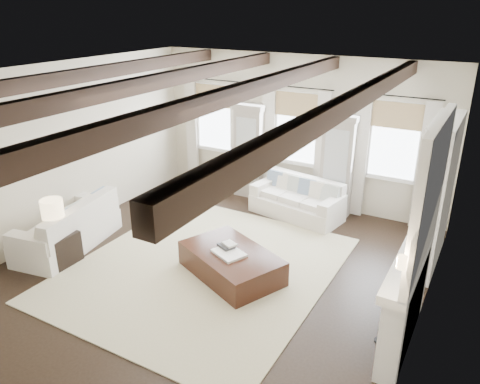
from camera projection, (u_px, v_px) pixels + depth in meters
The scene contains 15 objects.
ground at pixel (202, 278), 7.60m from camera, with size 7.50×7.50×0.00m, color black.
room_shell at pixel (271, 159), 7.27m from camera, with size 6.54×7.54×3.22m.
area_rug at pixel (203, 268), 7.86m from camera, with size 4.02×4.56×0.02m, color #C4BB95.
sofa_back at pixel (298, 200), 9.73m from camera, with size 2.00×1.17×0.80m.
sofa_left at pixel (70, 229), 8.44m from camera, with size 1.26×2.17×0.87m.
ottoman at pixel (231, 263), 7.60m from camera, with size 1.65×1.03×0.43m, color black.
tray at pixel (229, 253), 7.44m from camera, with size 0.50×0.38×0.04m, color white.
book_lower at pixel (226, 246), 7.58m from camera, with size 0.26×0.20×0.04m, color #262628.
book_upper at pixel (230, 244), 7.57m from camera, with size 0.22×0.17×0.03m, color beige.
side_table_front at pixel (59, 248), 7.95m from camera, with size 0.55×0.55×0.55m, color black.
lamp_front at pixel (52, 211), 7.69m from camera, with size 0.36×0.36×0.62m.
side_table_back at pixel (240, 175), 11.18m from camera, with size 0.44×0.44×0.66m, color black.
lamp_back at pixel (240, 143), 10.88m from camera, with size 0.40×0.40×0.68m.
candlestick_near at pixel (382, 322), 6.06m from camera, with size 0.15×0.15×0.74m.
candlestick_far at pixel (387, 312), 6.22m from camera, with size 0.16×0.16×0.80m.
Camera 1 is at (3.74, -5.38, 4.15)m, focal length 35.00 mm.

